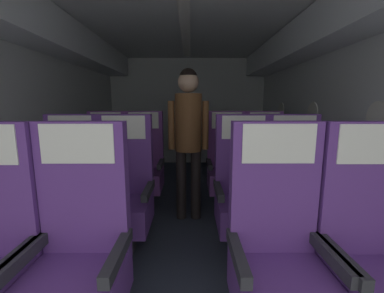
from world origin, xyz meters
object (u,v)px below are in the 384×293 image
seat_b_right_window (243,195)px  seat_a_right_window (278,258)px  flight_attendant (188,129)px  seat_c_left_aisle (144,167)px  seat_c_right_aisle (264,168)px  seat_a_left_aisle (78,259)px  seat_b_right_aisle (294,194)px  seat_a_right_aisle (374,260)px  seat_c_left_window (106,168)px  seat_b_left_aisle (124,195)px  seat_c_right_window (227,168)px  seat_b_left_window (71,194)px

seat_b_right_window → seat_a_right_window: bearing=-90.6°
seat_a_right_window → flight_attendant: (-0.47, 1.49, 0.51)m
seat_c_left_aisle → seat_c_right_aisle: 1.48m
seat_a_left_aisle → seat_b_right_aisle: 1.73m
seat_b_right_window → flight_attendant: 0.92m
seat_a_left_aisle → seat_c_right_aisle: same height
seat_a_right_aisle → seat_c_left_aisle: 2.38m
seat_c_left_window → seat_c_left_aisle: 0.46m
seat_b_right_window → seat_c_left_aisle: bearing=137.5°
seat_b_left_aisle → seat_b_right_aisle: bearing=0.6°
seat_b_left_aisle → seat_b_right_aisle: same height
seat_b_left_aisle → seat_c_right_aisle: 1.74m
seat_a_right_aisle → seat_c_left_aisle: size_ratio=1.00×
seat_b_right_window → seat_c_right_window: bearing=90.5°
seat_a_right_aisle → seat_c_right_window: (-0.47, 1.84, 0.00)m
seat_c_left_aisle → seat_a_right_aisle: bearing=-51.3°
seat_c_left_aisle → flight_attendant: flight_attendant is taller
seat_a_right_window → flight_attendant: size_ratio=0.72×
seat_b_left_window → seat_b_right_aisle: bearing=-0.1°
flight_attendant → seat_b_left_aisle: bearing=55.0°
seat_a_right_aisle → seat_c_left_window: bearing=136.5°
seat_c_left_aisle → flight_attendant: 0.83m
seat_b_right_window → seat_b_left_window: bearing=179.1°
seat_b_left_window → flight_attendant: flight_attendant is taller
seat_b_left_window → seat_b_right_aisle: (1.93, -0.00, 0.00)m
seat_b_left_window → seat_c_left_window: (0.00, 0.91, 0.00)m
seat_b_left_aisle → seat_c_right_window: same height
seat_a_right_window → seat_c_left_window: same height
seat_c_right_window → flight_attendant: flight_attendant is taller
seat_a_left_aisle → seat_c_left_aisle: (-0.01, 1.84, 0.00)m
seat_b_left_window → seat_c_right_window: same height
seat_b_left_window → seat_c_right_window: size_ratio=1.00×
flight_attendant → seat_c_left_window: bearing=-10.5°
seat_c_right_aisle → seat_b_left_aisle: bearing=-148.0°
seat_c_right_aisle → seat_c_right_window: same height
seat_c_left_window → seat_c_right_aisle: size_ratio=1.00×
seat_c_left_window → seat_c_right_window: (1.48, -0.00, 0.00)m
seat_c_right_window → seat_b_left_aisle: bearing=-137.7°
seat_b_left_aisle → seat_c_left_aisle: (-0.00, 0.94, 0.00)m
seat_c_right_window → seat_c_left_window: bearing=179.9°
seat_b_right_aisle → seat_c_left_aisle: 1.74m
seat_c_left_aisle → seat_a_left_aisle: bearing=-89.7°
seat_a_left_aisle → seat_b_left_aisle: (-0.00, 0.90, 0.00)m
seat_c_right_window → flight_attendant: 0.77m
seat_b_left_aisle → seat_b_right_aisle: size_ratio=1.00×
flight_attendant → seat_a_right_window: bearing=115.2°
seat_a_left_aisle → seat_c_left_window: 1.88m
seat_b_left_window → seat_b_right_window: 1.49m
seat_b_right_aisle → seat_c_right_window: same height
seat_a_right_aisle → seat_b_right_aisle: (-0.01, 0.94, 0.00)m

